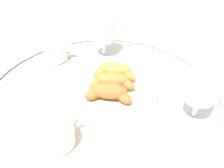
# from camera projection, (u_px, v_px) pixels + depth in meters

# --- Properties ---
(ground_plane) EXTENTS (2.20, 2.20, 0.00)m
(ground_plane) POSITION_uv_depth(u_px,v_px,m) (102.00, 96.00, 0.73)
(ground_plane) COLOR silver
(table_chrome_rim) EXTENTS (0.70, 0.70, 0.02)m
(table_chrome_rim) POSITION_uv_depth(u_px,v_px,m) (102.00, 92.00, 0.72)
(table_chrome_rim) COLOR silver
(table_chrome_rim) RESTS_ON ground_plane
(pastry_plate) EXTENTS (0.26, 0.26, 0.02)m
(pastry_plate) POSITION_uv_depth(u_px,v_px,m) (112.00, 89.00, 0.73)
(pastry_plate) COLOR silver
(pastry_plate) RESTS_ON ground_plane
(croissant_large) EXTENTS (0.13, 0.08, 0.04)m
(croissant_large) POSITION_uv_depth(u_px,v_px,m) (115.00, 71.00, 0.75)
(croissant_large) COLOR #CC893D
(croissant_large) RESTS_ON pastry_plate
(croissant_small) EXTENTS (0.14, 0.07, 0.04)m
(croissant_small) POSITION_uv_depth(u_px,v_px,m) (112.00, 81.00, 0.71)
(croissant_small) COLOR #BC7A38
(croissant_small) RESTS_ON pastry_plate
(croissant_extra) EXTENTS (0.13, 0.08, 0.04)m
(croissant_extra) POSITION_uv_depth(u_px,v_px,m) (109.00, 92.00, 0.67)
(croissant_extra) COLOR #AD6B33
(croissant_extra) RESTS_ON pastry_plate
(coffee_cup_near) EXTENTS (0.14, 0.14, 0.06)m
(coffee_cup_near) POSITION_uv_depth(u_px,v_px,m) (59.00, 138.00, 0.57)
(coffee_cup_near) COLOR silver
(coffee_cup_near) RESTS_ON ground_plane
(coffee_cup_far) EXTENTS (0.14, 0.14, 0.06)m
(coffee_cup_far) POSITION_uv_depth(u_px,v_px,m) (56.00, 54.00, 0.86)
(coffee_cup_far) COLOR silver
(coffee_cup_far) RESTS_ON ground_plane
(juice_glass_left) EXTENTS (0.08, 0.08, 0.14)m
(juice_glass_left) POSITION_uv_depth(u_px,v_px,m) (201.00, 88.00, 0.60)
(juice_glass_left) COLOR white
(juice_glass_left) RESTS_ON ground_plane
(juice_glass_right) EXTENTS (0.08, 0.08, 0.14)m
(juice_glass_right) POSITION_uv_depth(u_px,v_px,m) (103.00, 31.00, 0.85)
(juice_glass_right) COLOR white
(juice_glass_right) RESTS_ON ground_plane
(sugar_packet) EXTENTS (0.06, 0.06, 0.01)m
(sugar_packet) POSITION_uv_depth(u_px,v_px,m) (128.00, 55.00, 0.90)
(sugar_packet) COLOR white
(sugar_packet) RESTS_ON ground_plane
(folded_napkin) EXTENTS (0.14, 0.14, 0.01)m
(folded_napkin) POSITION_uv_depth(u_px,v_px,m) (40.00, 87.00, 0.75)
(folded_napkin) COLOR silver
(folded_napkin) RESTS_ON ground_plane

